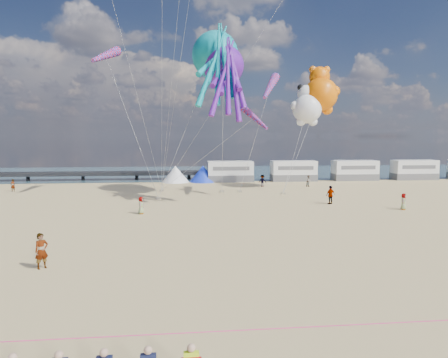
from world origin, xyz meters
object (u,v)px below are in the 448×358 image
at_px(motorhome_3, 414,170).
at_px(tent_blue, 203,174).
at_px(kite_octopus_purple, 223,66).
at_px(beachgoer_0, 403,202).
at_px(motorhome_1, 293,171).
at_px(beachgoer_3, 331,195).
at_px(windsock_left, 106,56).
at_px(sandbag_b, 222,192).
at_px(motorhome_0, 230,171).
at_px(motorhome_2, 355,170).
at_px(beachgoer_2, 262,181).
at_px(beachgoer_6, 141,205).
at_px(sandbag_a, 158,198).
at_px(sandbag_e, 162,190).
at_px(kite_teddy_orange, 321,95).
at_px(beachgoer_1, 309,181).
at_px(sandbag_d, 240,191).
at_px(kite_octopus_teal, 215,55).
at_px(windsock_mid, 270,87).
at_px(standing_person, 42,251).
at_px(tent_white, 175,174).
at_px(windsock_right, 254,118).
at_px(beachgoer_5, 13,185).
at_px(kite_panda, 307,109).
at_px(sandbag_c, 283,194).

distance_m(motorhome_3, tent_blue, 32.50).
bearing_deg(kite_octopus_purple, beachgoer_0, -28.31).
relative_size(motorhome_1, beachgoer_3, 3.62).
relative_size(beachgoer_3, windsock_left, 0.30).
bearing_deg(sandbag_b, motorhome_0, 78.52).
xyz_separation_m(motorhome_2, sandbag_b, (-21.28, -11.23, -1.39)).
bearing_deg(tent_blue, beachgoer_2, -40.74).
distance_m(beachgoer_6, kite_octopus_purple, 17.89).
distance_m(motorhome_2, tent_blue, 23.00).
xyz_separation_m(motorhome_3, windsock_left, (-43.43, -13.29, 13.68)).
distance_m(sandbag_a, sandbag_e, 6.27).
height_order(beachgoer_0, beachgoer_2, beachgoer_2).
xyz_separation_m(motorhome_2, kite_teddy_orange, (-8.99, -9.69, 10.20)).
bearing_deg(beachgoer_1, sandbag_d, 175.05).
height_order(motorhome_2, kite_octopus_teal, kite_octopus_teal).
bearing_deg(windsock_mid, motorhome_0, 122.68).
distance_m(tent_blue, standing_person, 38.85).
xyz_separation_m(beachgoer_0, sandbag_e, (-22.50, 14.47, -0.64)).
bearing_deg(kite_octopus_teal, motorhome_2, 41.83).
xyz_separation_m(kite_octopus_teal, windsock_left, (-11.69, -0.17, -0.29)).
xyz_separation_m(beachgoer_6, kite_octopus_teal, (7.20, 10.51, 14.73)).
relative_size(motorhome_1, sandbag_a, 13.20).
xyz_separation_m(beachgoer_6, kite_octopus_purple, (7.99, 8.92, 13.30)).
height_order(tent_white, beachgoer_2, tent_white).
distance_m(beachgoer_3, sandbag_a, 17.63).
bearing_deg(tent_blue, beachgoer_6, -105.24).
bearing_deg(tent_white, kite_octopus_purple, -69.32).
distance_m(beachgoer_3, windsock_right, 11.77).
xyz_separation_m(tent_white, sandbag_a, (-1.46, -15.83, -1.09)).
xyz_separation_m(tent_blue, windsock_right, (4.96, -14.52, 7.45)).
xyz_separation_m(sandbag_d, kite_octopus_teal, (-3.05, -1.70, 15.36)).
relative_size(beachgoer_2, beachgoer_5, 1.07).
relative_size(beachgoer_0, sandbag_a, 2.99).
relative_size(beachgoer_2, kite_octopus_purple, 0.15).
bearing_deg(motorhome_0, kite_panda, -51.05).
bearing_deg(sandbag_e, beachgoer_1, 7.24).
xyz_separation_m(beachgoer_1, beachgoer_5, (-36.88, -0.81, -0.02)).
distance_m(sandbag_a, windsock_left, 16.23).
bearing_deg(beachgoer_2, sandbag_e, 38.89).
distance_m(motorhome_3, standing_person, 56.65).
distance_m(sandbag_a, windsock_right, 13.54).
xyz_separation_m(beachgoer_0, windsock_mid, (-10.43, 9.08, 11.20)).
bearing_deg(motorhome_1, beachgoer_1, -89.35).
bearing_deg(beachgoer_0, sandbag_c, 80.26).
relative_size(motorhome_2, kite_octopus_purple, 0.62).
xyz_separation_m(motorhome_3, beachgoer_2, (-24.97, -6.49, -0.71)).
bearing_deg(motorhome_2, beachgoer_3, -119.26).
distance_m(motorhome_2, sandbag_e, 30.07).
bearing_deg(beachgoer_1, motorhome_3, -7.94).
bearing_deg(beachgoer_2, motorhome_3, -139.86).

